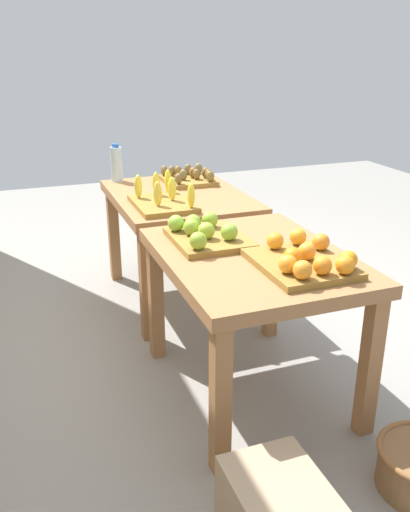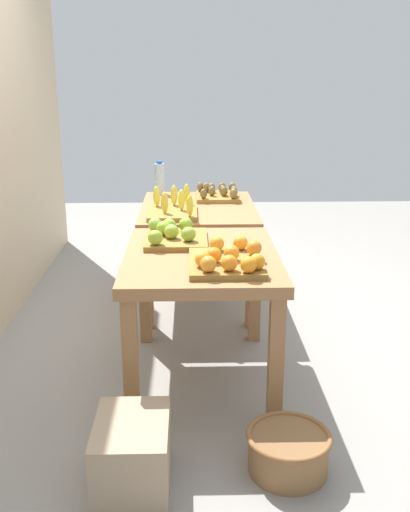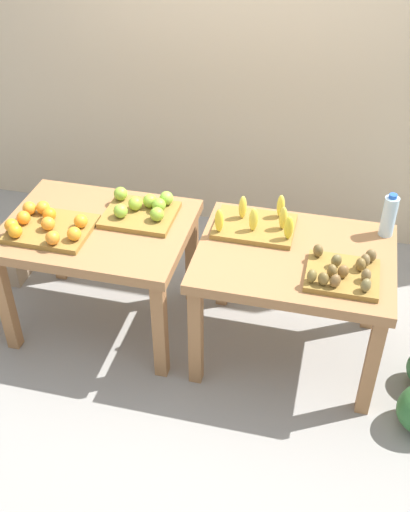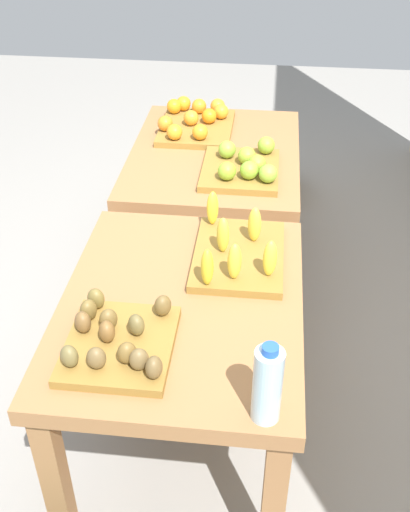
# 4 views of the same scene
# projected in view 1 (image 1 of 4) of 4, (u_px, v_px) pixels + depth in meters

# --- Properties ---
(ground_plane) EXTENTS (8.00, 8.00, 0.00)m
(ground_plane) POSITION_uv_depth(u_px,v_px,m) (209.00, 335.00, 3.19)
(ground_plane) COLOR gray
(display_table_left) EXTENTS (1.04, 0.80, 0.72)m
(display_table_left) POSITION_uv_depth(u_px,v_px,m) (253.00, 275.00, 2.47)
(display_table_left) COLOR #9C6A40
(display_table_left) RESTS_ON ground_plane
(display_table_right) EXTENTS (1.04, 0.80, 0.72)m
(display_table_right) POSITION_uv_depth(u_px,v_px,m) (178.00, 209.00, 3.45)
(display_table_right) COLOR #9C6A40
(display_table_right) RESTS_ON ground_plane
(orange_bin) EXTENTS (0.46, 0.38, 0.11)m
(orange_bin) POSITION_uv_depth(u_px,v_px,m) (305.00, 259.00, 2.26)
(orange_bin) COLOR olive
(orange_bin) RESTS_ON display_table_left
(apple_bin) EXTENTS (0.41, 0.35, 0.11)m
(apple_bin) POSITION_uv_depth(u_px,v_px,m) (205.00, 234.00, 2.57)
(apple_bin) COLOR olive
(apple_bin) RESTS_ON display_table_left
(banana_crate) EXTENTS (0.44, 0.32, 0.17)m
(banana_crate) POSITION_uv_depth(u_px,v_px,m) (163.00, 199.00, 3.14)
(banana_crate) COLOR olive
(banana_crate) RESTS_ON display_table_right
(kiwi_bin) EXTENTS (0.36, 0.32, 0.10)m
(kiwi_bin) POSITION_uv_depth(u_px,v_px,m) (189.00, 177.00, 3.67)
(kiwi_bin) COLOR olive
(kiwi_bin) RESTS_ON display_table_right
(water_bottle) EXTENTS (0.08, 0.08, 0.25)m
(water_bottle) POSITION_uv_depth(u_px,v_px,m) (116.00, 164.00, 3.68)
(water_bottle) COLOR silver
(water_bottle) RESTS_ON display_table_right
(watermelon_pile) EXTENTS (0.63, 0.65, 0.28)m
(watermelon_pile) POSITION_uv_depth(u_px,v_px,m) (177.00, 234.00, 4.48)
(watermelon_pile) COLOR #2D6638
(watermelon_pile) RESTS_ON ground_plane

